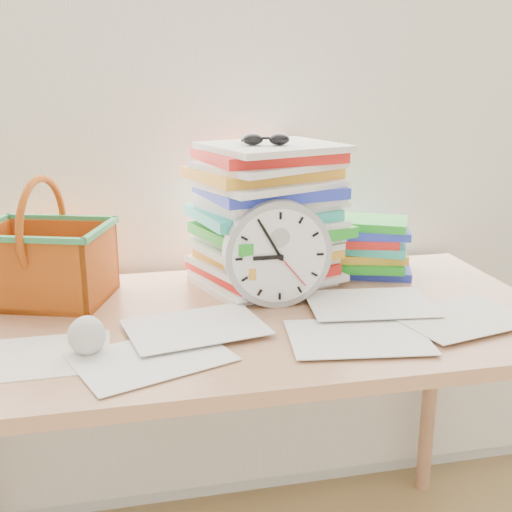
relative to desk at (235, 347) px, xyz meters
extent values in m
cube|color=silver|center=(0.00, 0.40, 0.67)|extent=(4.00, 0.04, 2.70)
cube|color=white|center=(0.00, 0.38, 0.62)|extent=(2.40, 0.01, 2.50)
cube|color=#B17953|center=(0.00, 0.00, 0.06)|extent=(1.40, 0.70, 0.03)
cylinder|color=#B17953|center=(0.65, 0.30, -0.32)|extent=(0.04, 0.04, 0.72)
cylinder|color=#A0A0A0|center=(0.11, 0.05, 0.20)|extent=(0.24, 0.05, 0.24)
sphere|color=silver|center=(-0.31, -0.13, 0.11)|extent=(0.07, 0.07, 0.07)
camera|label=1|loc=(-0.23, -1.29, 0.59)|focal=45.00mm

